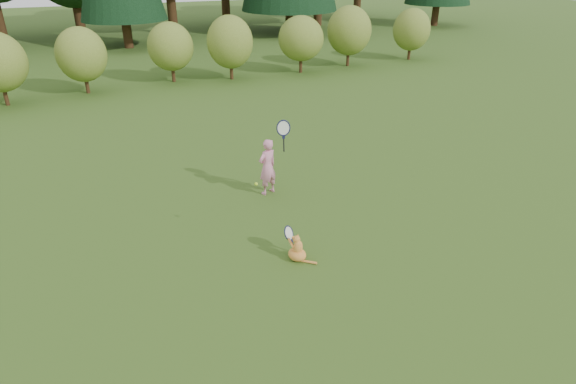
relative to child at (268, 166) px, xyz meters
name	(u,v)px	position (x,y,z in m)	size (l,w,h in m)	color
ground	(295,246)	(-0.33, -2.23, -0.66)	(100.00, 100.00, 0.00)	#2C4A14
shrub_row	(163,50)	(-0.33, 10.77, 0.74)	(28.00, 3.00, 2.80)	#5B6F22
child	(268,166)	(0.00, 0.00, 0.00)	(0.74, 0.47, 1.89)	pink
cat	(297,247)	(-0.46, -2.61, -0.41)	(0.48, 0.76, 0.65)	orange
tennis_ball	(256,184)	(-0.90, -1.81, 0.52)	(0.06, 0.06, 0.06)	#A2CD18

